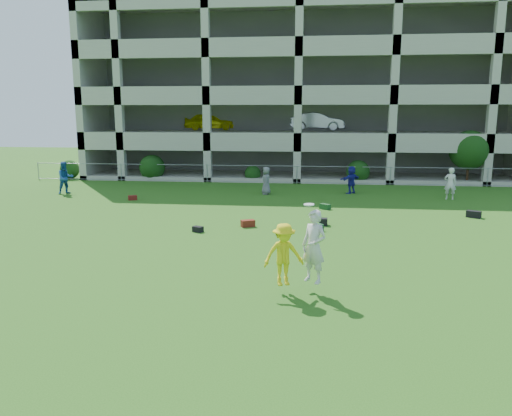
# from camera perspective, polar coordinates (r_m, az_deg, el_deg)

# --- Properties ---
(ground) EXTENTS (100.00, 100.00, 0.00)m
(ground) POSITION_cam_1_polar(r_m,az_deg,el_deg) (14.47, 2.16, -7.77)
(ground) COLOR #235114
(ground) RESTS_ON ground
(bystander_a) EXTENTS (1.14, 1.13, 1.85)m
(bystander_a) POSITION_cam_1_polar(r_m,az_deg,el_deg) (30.67, -20.96, 3.24)
(bystander_a) COLOR navy
(bystander_a) RESTS_ON ground
(bystander_c) EXTENTS (0.60, 0.83, 1.57)m
(bystander_c) POSITION_cam_1_polar(r_m,az_deg,el_deg) (28.51, 1.17, 3.15)
(bystander_c) COLOR slate
(bystander_c) RESTS_ON ground
(bystander_d) EXTENTS (1.39, 1.34, 1.58)m
(bystander_d) POSITION_cam_1_polar(r_m,az_deg,el_deg) (29.33, 10.84, 3.18)
(bystander_d) COLOR navy
(bystander_d) RESTS_ON ground
(bystander_e) EXTENTS (0.69, 0.51, 1.73)m
(bystander_e) POSITION_cam_1_polar(r_m,az_deg,el_deg) (28.72, 21.32, 2.62)
(bystander_e) COLOR silver
(bystander_e) RESTS_ON ground
(bag_red_a) EXTENTS (0.63, 0.51, 0.28)m
(bag_red_a) POSITION_cam_1_polar(r_m,az_deg,el_deg) (20.48, -0.93, -1.77)
(bag_red_a) COLOR #540F0E
(bag_red_a) RESTS_ON ground
(bag_black_b) EXTENTS (0.47, 0.40, 0.22)m
(bag_black_b) POSITION_cam_1_polar(r_m,az_deg,el_deg) (19.74, -6.66, -2.41)
(bag_black_b) COLOR black
(bag_black_b) RESTS_ON ground
(bag_green_c) EXTENTS (0.61, 0.56, 0.26)m
(bag_green_c) POSITION_cam_1_polar(r_m,az_deg,el_deg) (19.94, 6.89, -2.23)
(bag_green_c) COLOR #133419
(bag_green_c) RESTS_ON ground
(crate_d) EXTENTS (0.36, 0.36, 0.30)m
(crate_d) POSITION_cam_1_polar(r_m,az_deg,el_deg) (20.92, 7.68, -1.57)
(crate_d) COLOR black
(crate_d) RESTS_ON ground
(bag_black_e) EXTENTS (0.67, 0.57, 0.30)m
(bag_black_e) POSITION_cam_1_polar(r_m,az_deg,el_deg) (24.30, 23.62, -0.65)
(bag_black_e) COLOR black
(bag_black_e) RESTS_ON ground
(bag_red_f) EXTENTS (0.53, 0.45, 0.24)m
(bag_red_f) POSITION_cam_1_polar(r_m,az_deg,el_deg) (27.52, -13.93, 1.14)
(bag_red_f) COLOR #51190D
(bag_red_f) RESTS_ON ground
(bag_green_g) EXTENTS (0.58, 0.55, 0.25)m
(bag_green_g) POSITION_cam_1_polar(r_m,az_deg,el_deg) (24.44, 7.90, 0.17)
(bag_green_g) COLOR #14371A
(bag_green_g) RESTS_ON ground
(frisbee_contest) EXTENTS (1.78, 0.99, 2.10)m
(frisbee_contest) POSITION_cam_1_polar(r_m,az_deg,el_deg) (12.85, 4.47, -4.98)
(frisbee_contest) COLOR yellow
(frisbee_contest) RESTS_ON ground
(parking_garage) EXTENTS (30.00, 14.00, 12.00)m
(parking_garage) POSITION_cam_1_polar(r_m,az_deg,el_deg) (41.41, 5.20, 12.77)
(parking_garage) COLOR #9E998C
(parking_garage) RESTS_ON ground
(fence) EXTENTS (36.06, 0.06, 1.20)m
(fence) POSITION_cam_1_polar(r_m,az_deg,el_deg) (32.93, 4.69, 3.85)
(fence) COLOR gray
(fence) RESTS_ON ground
(shrub_row) EXTENTS (34.38, 2.52, 3.50)m
(shrub_row) POSITION_cam_1_polar(r_m,az_deg,el_deg) (33.71, 12.62, 5.32)
(shrub_row) COLOR #163D11
(shrub_row) RESTS_ON ground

